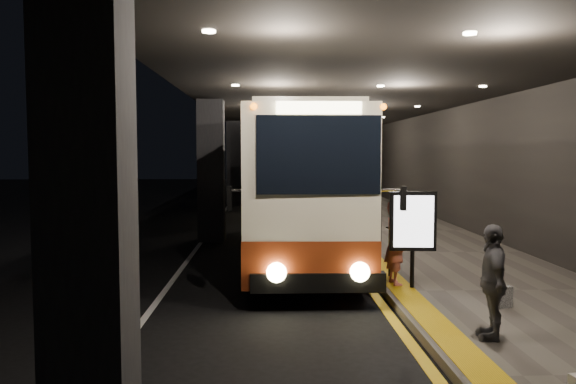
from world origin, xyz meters
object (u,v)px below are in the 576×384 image
object	(u,v)px
passenger_boarding	(395,243)
bag_polka	(504,297)
coach_main	(300,190)
info_sign	(413,223)
passenger_waiting_grey	(492,281)
coach_second	(283,168)
stanchion_post	(390,252)

from	to	relation	value
passenger_boarding	bag_polka	world-z (taller)	passenger_boarding
coach_main	info_sign	size ratio (longest dim) A/B	6.25
passenger_waiting_grey	bag_polka	size ratio (longest dim) A/B	4.56
info_sign	passenger_boarding	bearing A→B (deg)	134.91
coach_second	coach_main	bearing A→B (deg)	-90.79
coach_second	info_sign	world-z (taller)	coach_second
coach_main	stanchion_post	xyz separation A→B (m)	(1.71, -3.62, -1.08)
passenger_boarding	passenger_waiting_grey	bearing A→B (deg)	-177.66
coach_second	stanchion_post	xyz separation A→B (m)	(1.73, -20.78, -1.22)
passenger_boarding	stanchion_post	bearing A→B (deg)	-12.47
bag_polka	stanchion_post	distance (m)	2.84
stanchion_post	passenger_waiting_grey	bearing A→B (deg)	-81.68
coach_main	passenger_waiting_grey	xyz separation A→B (m)	(2.29, -7.61, -0.78)
info_sign	coach_main	bearing A→B (deg)	117.47
info_sign	passenger_waiting_grey	bearing A→B (deg)	-78.05
coach_main	passenger_boarding	distance (m)	4.70
coach_second	stanchion_post	bearing A→B (deg)	-86.10
bag_polka	info_sign	distance (m)	2.15
passenger_boarding	stanchion_post	distance (m)	0.77
info_sign	stanchion_post	world-z (taller)	info_sign
passenger_boarding	passenger_waiting_grey	size ratio (longest dim) A/B	1.03
coach_main	stanchion_post	size ratio (longest dim) A/B	11.20
passenger_waiting_grey	bag_polka	xyz separation A→B (m)	(0.84, 1.55, -0.64)
coach_second	passenger_boarding	size ratio (longest dim) A/B	7.50
passenger_waiting_grey	passenger_boarding	bearing A→B (deg)	-157.64
bag_polka	info_sign	xyz separation A→B (m)	(-1.21, 1.40, 1.09)
bag_polka	coach_second	bearing A→B (deg)	97.73
info_sign	stanchion_post	size ratio (longest dim) A/B	1.79
coach_main	stanchion_post	world-z (taller)	coach_main
coach_main	passenger_boarding	bearing A→B (deg)	-67.82
coach_second	passenger_boarding	bearing A→B (deg)	-86.38
coach_main	bag_polka	xyz separation A→B (m)	(3.14, -6.05, -1.42)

